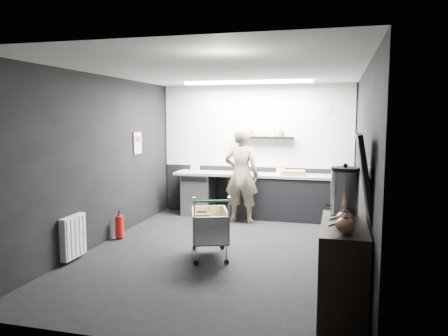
# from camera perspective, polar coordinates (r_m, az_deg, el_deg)

# --- Properties ---
(floor) EXTENTS (5.50, 5.50, 0.00)m
(floor) POSITION_cam_1_polar(r_m,az_deg,el_deg) (6.72, -0.31, -10.97)
(floor) COLOR black
(floor) RESTS_ON ground
(ceiling) EXTENTS (5.50, 5.50, 0.00)m
(ceiling) POSITION_cam_1_polar(r_m,az_deg,el_deg) (6.43, -0.33, 12.59)
(ceiling) COLOR silver
(ceiling) RESTS_ON wall_back
(wall_back) EXTENTS (5.50, 0.00, 5.50)m
(wall_back) POSITION_cam_1_polar(r_m,az_deg,el_deg) (9.11, 4.16, 2.36)
(wall_back) COLOR black
(wall_back) RESTS_ON floor
(wall_front) EXTENTS (5.50, 0.00, 5.50)m
(wall_front) POSITION_cam_1_polar(r_m,az_deg,el_deg) (3.88, -10.93, -3.71)
(wall_front) COLOR black
(wall_front) RESTS_ON floor
(wall_left) EXTENTS (0.00, 5.50, 5.50)m
(wall_left) POSITION_cam_1_polar(r_m,az_deg,el_deg) (7.22, -15.85, 0.97)
(wall_left) COLOR black
(wall_left) RESTS_ON floor
(wall_right) EXTENTS (0.00, 5.50, 5.50)m
(wall_right) POSITION_cam_1_polar(r_m,az_deg,el_deg) (6.23, 17.74, 0.02)
(wall_right) COLOR black
(wall_right) RESTS_ON floor
(kitchen_wall_panel) EXTENTS (3.95, 0.02, 1.70)m
(kitchen_wall_panel) POSITION_cam_1_polar(r_m,az_deg,el_deg) (9.07, 4.17, 5.50)
(kitchen_wall_panel) COLOR silver
(kitchen_wall_panel) RESTS_ON wall_back
(dado_panel) EXTENTS (3.95, 0.02, 1.00)m
(dado_panel) POSITION_cam_1_polar(r_m,az_deg,el_deg) (9.20, 4.09, -2.94)
(dado_panel) COLOR black
(dado_panel) RESTS_ON wall_back
(floating_shelf) EXTENTS (1.20, 0.22, 0.04)m
(floating_shelf) POSITION_cam_1_polar(r_m,az_deg,el_deg) (8.93, 5.29, 4.00)
(floating_shelf) COLOR black
(floating_shelf) RESTS_ON wall_back
(wall_clock) EXTENTS (0.20, 0.03, 0.20)m
(wall_clock) POSITION_cam_1_polar(r_m,az_deg,el_deg) (8.91, 13.13, 7.25)
(wall_clock) COLOR silver
(wall_clock) RESTS_ON wall_back
(poster) EXTENTS (0.02, 0.30, 0.40)m
(poster) POSITION_cam_1_polar(r_m,az_deg,el_deg) (8.34, -11.24, 3.22)
(poster) COLOR silver
(poster) RESTS_ON wall_left
(poster_red_band) EXTENTS (0.02, 0.22, 0.10)m
(poster_red_band) POSITION_cam_1_polar(r_m,az_deg,el_deg) (8.33, -11.22, 3.70)
(poster_red_band) COLOR red
(poster_red_band) RESTS_ON poster
(radiator) EXTENTS (0.10, 0.50, 0.60)m
(radiator) POSITION_cam_1_polar(r_m,az_deg,el_deg) (6.61, -19.11, -8.48)
(radiator) COLOR silver
(radiator) RESTS_ON wall_left
(ceiling_strip) EXTENTS (2.40, 0.20, 0.04)m
(ceiling_strip) POSITION_cam_1_polar(r_m,az_deg,el_deg) (8.23, 3.07, 11.10)
(ceiling_strip) COLOR white
(ceiling_strip) RESTS_ON ceiling
(prep_counter) EXTENTS (3.20, 0.61, 0.90)m
(prep_counter) POSITION_cam_1_polar(r_m,az_deg,el_deg) (8.88, 4.58, -3.57)
(prep_counter) COLOR black
(prep_counter) RESTS_ON floor
(person) EXTENTS (0.71, 0.49, 1.85)m
(person) POSITION_cam_1_polar(r_m,az_deg,el_deg) (8.42, 2.29, -0.90)
(person) COLOR beige
(person) RESTS_ON floor
(shopping_cart) EXTENTS (0.77, 1.01, 0.93)m
(shopping_cart) POSITION_cam_1_polar(r_m,az_deg,el_deg) (6.40, -1.90, -7.76)
(shopping_cart) COLOR silver
(shopping_cart) RESTS_ON floor
(sideboard) EXTENTS (0.54, 1.25, 1.87)m
(sideboard) POSITION_cam_1_polar(r_m,az_deg,el_deg) (4.86, 15.45, -10.87)
(sideboard) COLOR black
(sideboard) RESTS_ON floor
(fire_extinguisher) EXTENTS (0.14, 0.14, 0.45)m
(fire_extinguisher) POSITION_cam_1_polar(r_m,az_deg,el_deg) (7.58, -13.49, -7.37)
(fire_extinguisher) COLOR red
(fire_extinguisher) RESTS_ON floor
(cardboard_box) EXTENTS (0.49, 0.39, 0.09)m
(cardboard_box) POSITION_cam_1_polar(r_m,az_deg,el_deg) (8.66, 9.02, -0.62)
(cardboard_box) COLOR #A27C56
(cardboard_box) RESTS_ON prep_counter
(pink_tub) EXTENTS (0.17, 0.17, 0.17)m
(pink_tub) POSITION_cam_1_polar(r_m,az_deg,el_deg) (8.74, 7.40, -0.26)
(pink_tub) COLOR white
(pink_tub) RESTS_ON prep_counter
(white_container) EXTENTS (0.16, 0.13, 0.14)m
(white_container) POSITION_cam_1_polar(r_m,az_deg,el_deg) (9.08, -3.78, -0.06)
(white_container) COLOR silver
(white_container) RESTS_ON prep_counter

